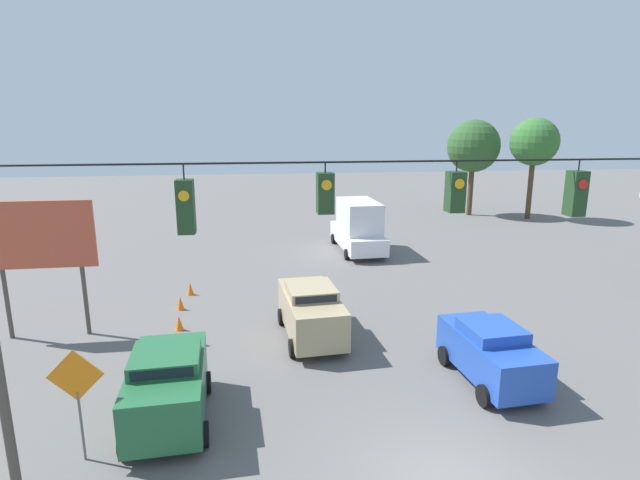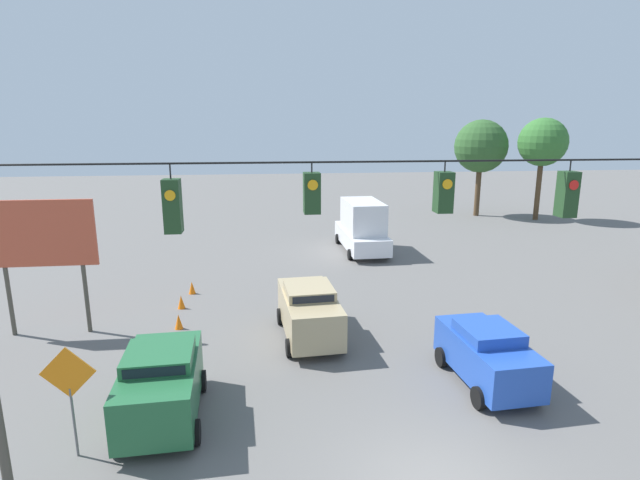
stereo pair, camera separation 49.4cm
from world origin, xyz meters
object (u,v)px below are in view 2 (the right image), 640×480
Objects in this scene: traffic_cone_nearest at (133,414)px; tree_horizon_right at (543,143)px; sedan_tan_withflow_mid at (309,311)px; traffic_cone_fourth at (179,322)px; traffic_cone_second at (146,380)px; roadside_billboard at (41,241)px; work_zone_sign at (69,381)px; sedan_blue_crossing_near at (487,354)px; traffic_cone_third at (167,348)px; tree_horizon_left at (481,147)px; traffic_cone_farthest at (192,288)px; box_truck_white_oncoming_deep at (362,227)px; overhead_signal_span at (441,258)px; sedan_green_parked_shoulder at (161,383)px; traffic_cone_fifth at (181,302)px.

traffic_cone_nearest is 0.07× the size of tree_horizon_right.
sedan_tan_withflow_mid is 7.71× the size of traffic_cone_fourth.
traffic_cone_second is 36.16m from tree_horizon_right.
traffic_cone_nearest is at bearing 45.09° from tree_horizon_right.
roadside_billboard reaches higher than work_zone_sign.
sedan_blue_crossing_near is at bearing -168.96° from work_zone_sign.
traffic_cone_third is (-0.22, -2.16, 0.00)m from traffic_cone_second.
sedan_blue_crossing_near is 6.76× the size of traffic_cone_fourth.
tree_horizon_left reaches higher than traffic_cone_fourth.
traffic_cone_farthest is 30.83m from tree_horizon_right.
tree_horizon_right is at bearing -134.76° from work_zone_sign.
tree_horizon_right reaches higher than traffic_cone_nearest.
roadside_billboard reaches higher than box_truck_white_oncoming_deep.
box_truck_white_oncoming_deep is 2.25× the size of work_zone_sign.
tree_horizon_left is at bearing -29.56° from tree_horizon_right.
tree_horizon_left is (-21.76, -24.47, 5.59)m from traffic_cone_third.
traffic_cone_nearest is 6.38m from traffic_cone_fourth.
traffic_cone_fourth is 5.81m from roadside_billboard.
traffic_cone_farthest is 0.12× the size of roadside_billboard.
work_zone_sign is 0.35× the size of tree_horizon_left.
sedan_tan_withflow_mid is 7.71× the size of traffic_cone_second.
overhead_signal_span reaches higher than sedan_blue_crossing_near.
traffic_cone_farthest is (0.03, -4.14, 0.00)m from traffic_cone_fourth.
sedan_green_parked_shoulder reaches higher than traffic_cone_farthest.
box_truck_white_oncoming_deep reaches higher than traffic_cone_second.
roadside_billboard is at bearing -49.92° from sedan_green_parked_shoulder.
sedan_blue_crossing_near is at bearing 66.98° from tree_horizon_left.
sedan_tan_withflow_mid is at bearing -75.08° from overhead_signal_span.
overhead_signal_span is at bearing 136.60° from traffic_cone_third.
overhead_signal_span is 34.43m from tree_horizon_right.
tree_horizon_right is (-4.13, 2.34, 0.39)m from tree_horizon_left.
traffic_cone_fifth is 0.21× the size of work_zone_sign.
box_truck_white_oncoming_deep reaches higher than traffic_cone_farthest.
work_zone_sign is (-3.53, 7.68, -1.65)m from roadside_billboard.
traffic_cone_second is (9.70, 15.63, -1.26)m from box_truck_white_oncoming_deep.
tree_horizon_right is (-26.11, -24.29, 5.98)m from traffic_cone_second.
overhead_signal_span is 30.73× the size of traffic_cone_farthest.
traffic_cone_farthest is at bearing -86.69° from sedan_green_parked_shoulder.
box_truck_white_oncoming_deep is (-4.47, -12.45, 0.51)m from sedan_tan_withflow_mid.
roadside_billboard is at bearing -28.02° from traffic_cone_third.
sedan_tan_withflow_mid is 1.62× the size of work_zone_sign.
traffic_cone_third is at bearing 151.98° from roadside_billboard.
traffic_cone_second is at bearing 86.93° from traffic_cone_fourth.
box_truck_white_oncoming_deep is 10.73× the size of traffic_cone_second.
traffic_cone_nearest is 0.21× the size of work_zone_sign.
work_zone_sign is at bearing -10.40° from overhead_signal_span.
traffic_cone_fourth is at bearing -99.11° from work_zone_sign.
sedan_green_parked_shoulder is 6.83× the size of traffic_cone_fifth.
sedan_tan_withflow_mid reaches higher than traffic_cone_farthest.
box_truck_white_oncoming_deep is 11.84m from traffic_cone_farthest.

